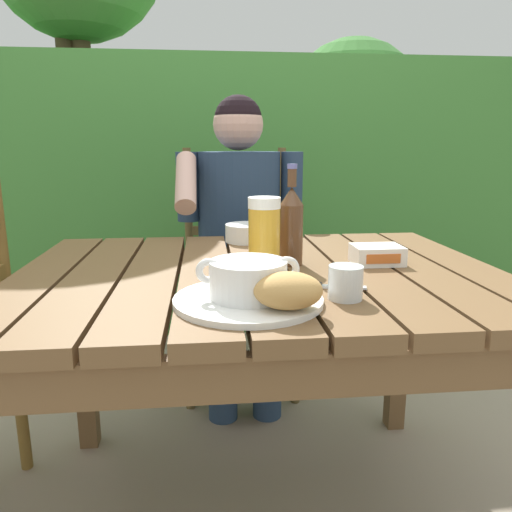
% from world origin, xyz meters
% --- Properties ---
extents(dining_table, '(1.18, 0.90, 0.73)m').
position_xyz_m(dining_table, '(-0.00, 0.00, 0.63)').
color(dining_table, brown).
rests_on(dining_table, ground_plane).
extents(hedge_backdrop, '(3.41, 0.97, 2.55)m').
position_xyz_m(hedge_backdrop, '(-0.14, 1.75, 1.16)').
color(hedge_backdrop, '#3B7631').
rests_on(hedge_backdrop, ground_plane).
extents(chair_near_diner, '(0.46, 0.46, 1.01)m').
position_xyz_m(chair_near_diner, '(0.00, 0.89, 0.48)').
color(chair_near_diner, brown).
rests_on(chair_near_diner, ground_plane).
extents(person_eating, '(0.48, 0.47, 1.21)m').
position_xyz_m(person_eating, '(0.00, 0.69, 0.71)').
color(person_eating, '#243751').
rests_on(person_eating, ground_plane).
extents(serving_plate, '(0.29, 0.29, 0.01)m').
position_xyz_m(serving_plate, '(-0.05, -0.26, 0.73)').
color(serving_plate, white).
rests_on(serving_plate, dining_table).
extents(soup_bowl, '(0.20, 0.15, 0.08)m').
position_xyz_m(soup_bowl, '(-0.05, -0.26, 0.78)').
color(soup_bowl, white).
rests_on(soup_bowl, serving_plate).
extents(bread_roll, '(0.13, 0.11, 0.07)m').
position_xyz_m(bread_roll, '(0.01, -0.34, 0.77)').
color(bread_roll, tan).
rests_on(bread_roll, serving_plate).
extents(beer_glass, '(0.08, 0.08, 0.18)m').
position_xyz_m(beer_glass, '(0.01, -0.03, 0.82)').
color(beer_glass, gold).
rests_on(beer_glass, dining_table).
extents(beer_bottle, '(0.06, 0.06, 0.25)m').
position_xyz_m(beer_bottle, '(0.08, 0.03, 0.83)').
color(beer_bottle, '#51331E').
rests_on(beer_bottle, dining_table).
extents(water_glass_small, '(0.07, 0.07, 0.07)m').
position_xyz_m(water_glass_small, '(0.14, -0.26, 0.76)').
color(water_glass_small, silver).
rests_on(water_glass_small, dining_table).
extents(butter_tub, '(0.12, 0.10, 0.05)m').
position_xyz_m(butter_tub, '(0.31, 0.02, 0.75)').
color(butter_tub, white).
rests_on(butter_tub, dining_table).
extents(table_knife, '(0.16, 0.06, 0.01)m').
position_xyz_m(table_knife, '(0.11, -0.18, 0.73)').
color(table_knife, silver).
rests_on(table_knife, dining_table).
extents(diner_bowl, '(0.14, 0.14, 0.06)m').
position_xyz_m(diner_bowl, '(0.00, 0.35, 0.75)').
color(diner_bowl, white).
rests_on(diner_bowl, dining_table).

